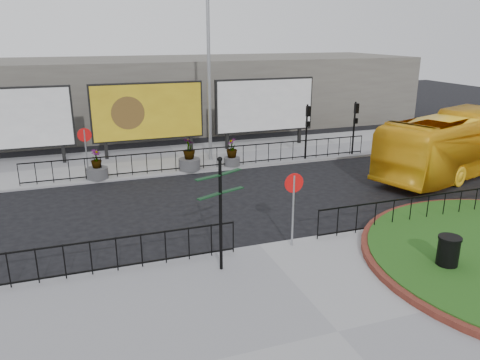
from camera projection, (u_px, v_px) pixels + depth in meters
name	position (u px, v px, depth m)	size (l,w,h in m)	color
ground	(259.00, 248.00, 15.48)	(90.00, 90.00, 0.00)	black
pavement_near	(338.00, 334.00, 10.97)	(30.00, 10.00, 0.12)	gray
pavement_far	(180.00, 158.00, 26.25)	(44.00, 6.00, 0.12)	gray
railing_near_left	(64.00, 262.00, 13.10)	(10.00, 0.10, 1.10)	black
railing_near_right	(427.00, 208.00, 17.07)	(9.00, 0.10, 1.10)	black
railing_far	(210.00, 158.00, 23.95)	(18.00, 0.10, 1.10)	black
speed_sign_far	(85.00, 142.00, 21.76)	(0.64, 0.07, 2.47)	gray
speed_sign_near	(294.00, 194.00, 14.86)	(0.64, 0.07, 2.47)	gray
billboard_left	(9.00, 119.00, 23.65)	(6.20, 0.31, 4.10)	black
billboard_mid	(148.00, 112.00, 25.88)	(6.20, 0.31, 4.10)	black
billboard_right	(265.00, 106.00, 28.10)	(6.20, 0.31, 4.10)	black
lamp_post	(209.00, 72.00, 24.39)	(0.74, 0.18, 9.23)	gray
signal_pole_a	(307.00, 123.00, 25.30)	(0.22, 0.26, 3.00)	black
signal_pole_b	(355.00, 120.00, 26.26)	(0.22, 0.26, 3.00)	black
building_backdrop	(149.00, 93.00, 34.50)	(40.00, 10.00, 5.00)	#635F56
fingerpost_sign	(220.00, 203.00, 13.22)	(1.56, 0.85, 3.44)	black
litter_bin	(448.00, 254.00, 13.56)	(0.66, 0.66, 1.09)	black
bus	(460.00, 142.00, 23.33)	(2.63, 11.25, 3.13)	#EBAC14
planter_a	(97.00, 169.00, 22.29)	(1.01, 1.01, 1.41)	#4C4C4F
planter_b	(189.00, 158.00, 23.69)	(1.09, 1.09, 1.65)	#4C4C4F
planter_c	(232.00, 155.00, 24.41)	(0.85, 0.85, 1.46)	#4C4C4F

